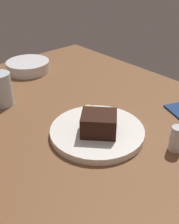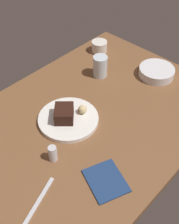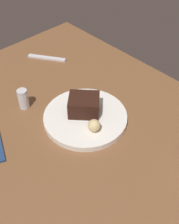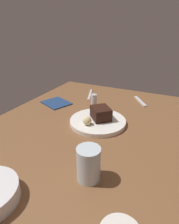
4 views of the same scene
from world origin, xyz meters
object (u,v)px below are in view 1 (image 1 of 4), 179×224
(chocolate_cake_slice, at_px, (99,123))
(salt_shaker, at_px, (176,139))
(dessert_plate, at_px, (97,132))
(water_glass, at_px, (1,89))
(side_bowl, at_px, (28,66))
(bread_roll, at_px, (88,111))

(chocolate_cake_slice, xyz_separation_m, salt_shaker, (-0.16, -0.11, -0.01))
(dessert_plate, xyz_separation_m, salt_shaker, (-0.18, -0.10, 0.02))
(dessert_plate, relative_size, chocolate_cake_slice, 2.80)
(salt_shaker, xyz_separation_m, water_glass, (0.50, 0.21, 0.02))
(dessert_plate, distance_m, water_glass, 0.35)
(chocolate_cake_slice, relative_size, salt_shaker, 1.36)
(salt_shaker, xyz_separation_m, side_bowl, (0.69, 0.01, -0.01))
(bread_roll, distance_m, salt_shaker, 0.25)
(dessert_plate, bearing_deg, water_glass, 18.99)
(salt_shaker, relative_size, side_bowl, 0.39)
(water_glass, bearing_deg, bread_roll, -152.90)
(chocolate_cake_slice, height_order, salt_shaker, chocolate_cake_slice)
(dessert_plate, bearing_deg, side_bowl, -10.24)
(bread_roll, bearing_deg, water_glass, 27.10)
(bread_roll, bearing_deg, salt_shaker, -161.74)
(bread_roll, height_order, water_glass, water_glass)
(chocolate_cake_slice, distance_m, side_bowl, 0.54)
(bread_roll, xyz_separation_m, side_bowl, (0.45, -0.07, -0.02))
(bread_roll, distance_m, side_bowl, 0.46)
(water_glass, bearing_deg, salt_shaker, -156.95)
(salt_shaker, bearing_deg, dessert_plate, 29.93)
(dessert_plate, height_order, side_bowl, side_bowl)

